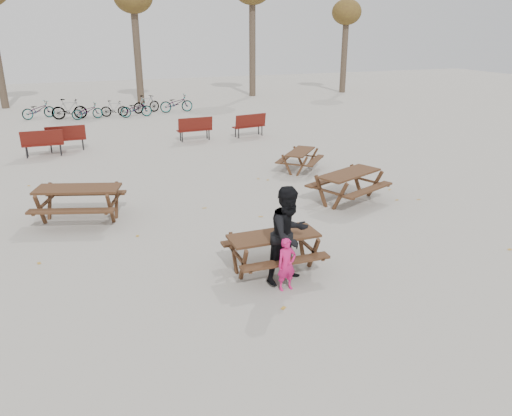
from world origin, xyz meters
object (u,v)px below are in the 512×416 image
object	(u,v)px
food_tray	(282,236)
adult	(289,235)
picnic_table_north	(79,204)
child	(287,264)
soda_bottle	(284,233)
main_picnic_table	(274,243)
picnic_table_far	(300,161)
picnic_table_east	(349,187)

from	to	relation	value
food_tray	adult	world-z (taller)	adult
food_tray	picnic_table_north	xyz separation A→B (m)	(-3.66, 4.44, -0.35)
food_tray	picnic_table_north	distance (m)	5.76
picnic_table_north	child	bearing A→B (deg)	-37.78
food_tray	soda_bottle	bearing A→B (deg)	33.73
adult	picnic_table_north	xyz separation A→B (m)	(-3.65, 4.77, -0.52)
main_picnic_table	child	bearing A→B (deg)	-95.54
picnic_table_north	picnic_table_far	bearing A→B (deg)	35.53
child	picnic_table_east	world-z (taller)	child
picnic_table_far	food_tray	bearing A→B (deg)	-166.21
main_picnic_table	picnic_table_east	bearing A→B (deg)	41.27
main_picnic_table	picnic_table_east	size ratio (longest dim) A/B	0.92
main_picnic_table	picnic_table_far	distance (m)	7.55
main_picnic_table	picnic_table_north	distance (m)	5.55
child	picnic_table_far	size ratio (longest dim) A/B	0.65
main_picnic_table	picnic_table_east	world-z (taller)	picnic_table_east
food_tray	picnic_table_east	bearing A→B (deg)	43.70
picnic_table_far	picnic_table_east	bearing A→B (deg)	-139.95
child	adult	distance (m)	0.57
main_picnic_table	adult	world-z (taller)	adult
main_picnic_table	adult	distance (m)	0.63
adult	picnic_table_far	distance (m)	7.97
adult	soda_bottle	bearing A→B (deg)	62.22
child	picnic_table_north	world-z (taller)	child
food_tray	picnic_table_far	bearing A→B (deg)	61.83
food_tray	main_picnic_table	bearing A→B (deg)	121.56
food_tray	picnic_table_north	size ratio (longest dim) A/B	0.09
soda_bottle	picnic_table_north	xyz separation A→B (m)	(-3.70, 4.42, -0.40)
food_tray	picnic_table_north	world-z (taller)	picnic_table_north
food_tray	soda_bottle	distance (m)	0.07
child	picnic_table_north	distance (m)	6.16
picnic_table_north	main_picnic_table	bearing A→B (deg)	-32.30
soda_bottle	adult	size ratio (longest dim) A/B	0.09
adult	picnic_table_north	world-z (taller)	adult
food_tray	picnic_table_east	world-z (taller)	picnic_table_east
picnic_table_east	child	bearing A→B (deg)	-155.73
soda_bottle	adult	xyz separation A→B (m)	(-0.05, -0.35, 0.11)
adult	child	bearing A→B (deg)	-140.18
picnic_table_north	picnic_table_far	size ratio (longest dim) A/B	1.29
food_tray	picnic_table_far	xyz separation A→B (m)	(3.61, 6.74, -0.45)
main_picnic_table	child	size ratio (longest dim) A/B	1.74
soda_bottle	picnic_table_far	size ratio (longest dim) A/B	0.11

